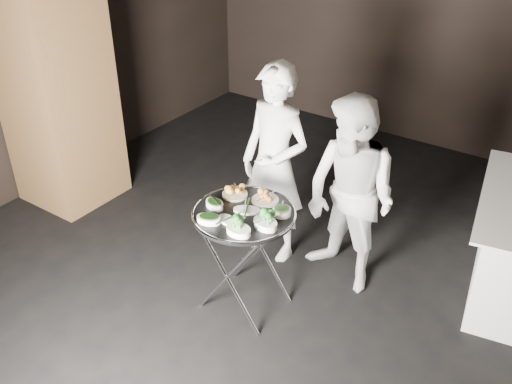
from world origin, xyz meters
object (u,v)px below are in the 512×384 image
Objects in this scene: serving_tray at (244,214)px; waiter_left at (275,165)px; tray_stand at (245,255)px; waiter_right at (351,197)px.

serving_tray is 0.75m from waiter_left.
serving_tray is 0.44× the size of waiter_left.
tray_stand is 0.52× the size of waiter_right.
waiter_right reaches higher than serving_tray.
waiter_left is 0.70m from waiter_right.
waiter_right reaches higher than tray_stand.
tray_stand is 0.84m from waiter_left.
waiter_right is (0.49, 0.70, -0.05)m from serving_tray.
serving_tray is 0.47× the size of waiter_right.
waiter_left reaches higher than tray_stand.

